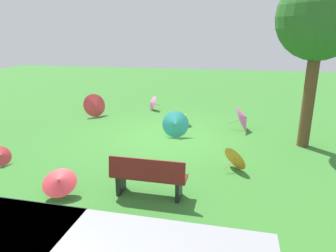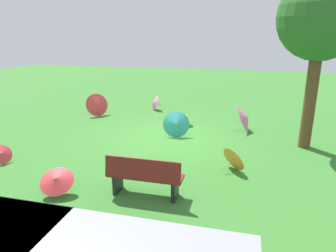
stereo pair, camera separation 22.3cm
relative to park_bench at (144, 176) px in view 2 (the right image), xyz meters
The scene contains 11 objects.
ground 3.89m from the park_bench, 83.78° to the right, with size 40.00×40.00×0.00m, color #387A2D.
park_bench is the anchor object (origin of this frame).
shade_tree 6.37m from the park_bench, 134.20° to the right, with size 2.36×2.36×4.92m.
parasol_red_0 4.27m from the park_bench, 10.23° to the right, with size 0.65×0.70×0.53m.
parasol_yellow_0 5.37m from the park_bench, 87.82° to the right, with size 0.60×0.66×0.52m.
parasol_teal_0 3.97m from the park_bench, 87.82° to the right, with size 0.97×0.90×0.88m.
parasol_red_1 7.01m from the park_bench, 56.47° to the right, with size 0.98×1.02×0.96m.
parasol_pink_1 5.56m from the park_bench, 112.01° to the right, with size 0.88×0.95×0.90m.
parasol_orange_0 2.54m from the park_bench, 135.78° to the right, with size 0.78×0.78×0.67m.
parasol_red_2 1.87m from the park_bench, 12.04° to the left, with size 0.87×0.84×0.61m.
parasol_pink_2 7.60m from the park_bench, 75.67° to the right, with size 0.65×0.74×0.66m.
Camera 2 is at (-2.23, 9.35, 3.33)m, focal length 32.66 mm.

